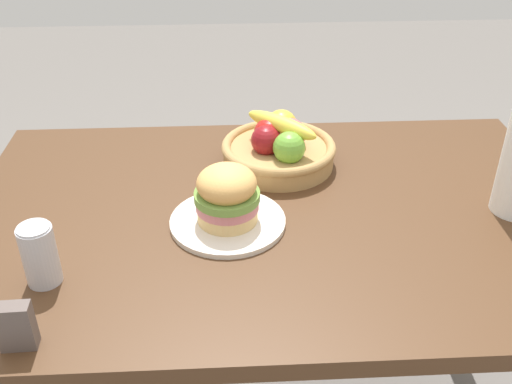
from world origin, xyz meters
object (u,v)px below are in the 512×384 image
Objects in this scene: napkin_holder at (16,326)px; fruit_basket at (279,146)px; sandwich at (227,195)px; plate at (228,222)px; soda_can at (40,255)px.

fruit_basket is at bearing 48.66° from napkin_holder.
fruit_basket reaches higher than napkin_holder.
sandwich is 0.49m from napkin_holder.
napkin_holder is (-0.35, -0.34, -0.03)m from sandwich.
soda_can is (-0.35, -0.17, 0.06)m from plate.
sandwich is 1.57× the size of napkin_holder.
fruit_basket is at bearing 62.82° from sandwich.
fruit_basket is 0.77m from napkin_holder.
soda_can is at bearing -154.22° from plate.
plate is 0.40m from soda_can.
fruit_basket is (0.13, 0.26, 0.04)m from plate.
fruit_basket is (0.13, 0.26, -0.03)m from sandwich.
plate is at bearing 25.78° from soda_can.
sandwich is at bearing 0.00° from plate.
fruit_basket is at bearing 41.55° from soda_can.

